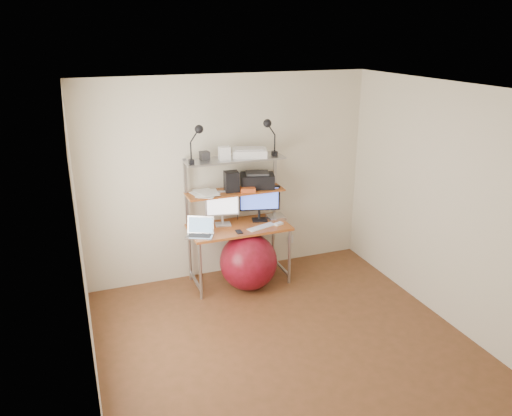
{
  "coord_description": "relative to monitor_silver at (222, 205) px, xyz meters",
  "views": [
    {
      "loc": [
        -1.78,
        -3.85,
        2.97
      ],
      "look_at": [
        0.11,
        1.15,
        1.06
      ],
      "focal_mm": 35.0,
      "sensor_mm": 36.0,
      "label": 1
    }
  ],
  "objects": [
    {
      "name": "scanner",
      "position": [
        0.36,
        0.01,
        0.62
      ],
      "size": [
        0.46,
        0.37,
        0.11
      ],
      "rotation": [
        0.0,
        0.0,
        -0.3
      ],
      "color": "white",
      "rests_on": "top_shelf"
    },
    {
      "name": "mac_mini",
      "position": [
        0.68,
        -0.05,
        -0.22
      ],
      "size": [
        0.22,
        0.22,
        0.04
      ],
      "primitive_type": "cube",
      "rotation": [
        0.0,
        0.0,
        -0.03
      ],
      "color": "silver",
      "rests_on": "desktop"
    },
    {
      "name": "keyboard",
      "position": [
        0.41,
        -0.26,
        -0.24
      ],
      "size": [
        0.39,
        0.22,
        0.01
      ],
      "primitive_type": "cube",
      "rotation": [
        0.0,
        0.0,
        0.33
      ],
      "color": "white",
      "rests_on": "desktop"
    },
    {
      "name": "room",
      "position": [
        0.17,
        -1.57,
        0.27
      ],
      "size": [
        3.6,
        3.6,
        3.6
      ],
      "color": "brown",
      "rests_on": "ground"
    },
    {
      "name": "exercise_ball",
      "position": [
        0.22,
        -0.32,
        -0.64
      ],
      "size": [
        0.69,
        0.69,
        0.69
      ],
      "primitive_type": "sphere",
      "color": "maroon",
      "rests_on": "floor"
    },
    {
      "name": "box_white",
      "position": [
        0.04,
        -0.02,
        0.64
      ],
      "size": [
        0.14,
        0.12,
        0.15
      ],
      "primitive_type": "cube",
      "rotation": [
        0.0,
        0.0,
        -0.1
      ],
      "color": "white",
      "rests_on": "top_shelf"
    },
    {
      "name": "computer_desk",
      "position": [
        0.17,
        -0.06,
        -0.03
      ],
      "size": [
        1.2,
        0.6,
        1.57
      ],
      "color": "#AB6021",
      "rests_on": "ground"
    },
    {
      "name": "box_grey",
      "position": [
        -0.18,
        0.04,
        0.62
      ],
      "size": [
        0.11,
        0.11,
        0.1
      ],
      "primitive_type": "cube",
      "rotation": [
        0.0,
        0.0,
        0.12
      ],
      "color": "#2E2E31",
      "rests_on": "top_shelf"
    },
    {
      "name": "paper_stack",
      "position": [
        -0.2,
        0.0,
        0.18
      ],
      "size": [
        0.34,
        0.41,
        0.02
      ],
      "color": "white",
      "rests_on": "mid_shelf"
    },
    {
      "name": "phone",
      "position": [
        0.11,
        -0.31,
        -0.24
      ],
      "size": [
        0.07,
        0.13,
        0.01
      ],
      "primitive_type": "cube",
      "rotation": [
        0.0,
        0.0,
        -0.03
      ],
      "color": "black",
      "rests_on": "desktop"
    },
    {
      "name": "wall_outlet",
      "position": [
        1.02,
        0.22,
        -0.68
      ],
      "size": [
        0.08,
        0.01,
        0.12
      ],
      "primitive_type": "cube",
      "color": "white",
      "rests_on": "room"
    },
    {
      "name": "clip_lamp_right",
      "position": [
        0.57,
        -0.06,
        0.89
      ],
      "size": [
        0.18,
        0.1,
        0.45
      ],
      "color": "black",
      "rests_on": "top_shelf"
    },
    {
      "name": "mouse",
      "position": [
        0.63,
        -0.26,
        -0.23
      ],
      "size": [
        0.11,
        0.09,
        0.03
      ],
      "primitive_type": "cube",
      "rotation": [
        0.0,
        0.0,
        0.34
      ],
      "color": "white",
      "rests_on": "desktop"
    },
    {
      "name": "monitor_black",
      "position": [
        0.47,
        -0.02,
        0.01
      ],
      "size": [
        0.51,
        0.19,
        0.51
      ],
      "rotation": [
        0.0,
        0.0,
        -0.24
      ],
      "color": "black",
      "rests_on": "desktop"
    },
    {
      "name": "monitor_silver",
      "position": [
        0.0,
        0.0,
        0.0
      ],
      "size": [
        0.41,
        0.17,
        0.46
      ],
      "rotation": [
        0.0,
        0.0,
        -0.17
      ],
      "color": "silver",
      "rests_on": "desktop"
    },
    {
      "name": "red_box",
      "position": [
        0.3,
        -0.09,
        0.19
      ],
      "size": [
        0.2,
        0.16,
        0.05
      ],
      "primitive_type": "cube",
      "rotation": [
        0.0,
        0.0,
        -0.25
      ],
      "color": "#CC4F20",
      "rests_on": "mid_shelf"
    },
    {
      "name": "laptop",
      "position": [
        -0.34,
        -0.24,
        -0.2
      ],
      "size": [
        0.38,
        0.35,
        0.27
      ],
      "rotation": [
        0.0,
        0.0,
        -0.45
      ],
      "color": "silver",
      "rests_on": "desktop"
    },
    {
      "name": "printer",
      "position": [
        0.47,
        0.04,
        0.26
      ],
      "size": [
        0.46,
        0.38,
        0.19
      ],
      "rotation": [
        0.0,
        0.0,
        -0.28
      ],
      "color": "black",
      "rests_on": "mid_shelf"
    },
    {
      "name": "clip_lamp_left",
      "position": [
        -0.3,
        -0.1,
        0.89
      ],
      "size": [
        0.17,
        0.1,
        0.44
      ],
      "color": "black",
      "rests_on": "top_shelf"
    },
    {
      "name": "nas_cube",
      "position": [
        0.12,
        -0.0,
        0.29
      ],
      "size": [
        0.18,
        0.18,
        0.24
      ],
      "primitive_type": "cube",
      "rotation": [
        0.0,
        0.0,
        -0.09
      ],
      "color": "black",
      "rests_on": "mid_shelf"
    }
  ]
}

